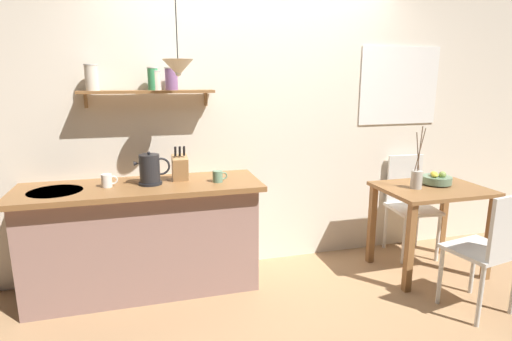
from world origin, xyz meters
The scene contains 14 objects.
ground_plane centered at (0.00, 0.00, 0.00)m, with size 14.00×14.00×0.00m, color #A87F56.
back_wall centered at (0.21, 0.65, 1.35)m, with size 6.80×0.11×2.70m.
kitchen_counter centered at (-1.00, 0.32, 0.45)m, with size 1.83×0.63×0.88m.
wall_shelf centered at (-0.94, 0.49, 1.63)m, with size 1.03×0.20×0.33m.
dining_table centered at (1.40, 0.01, 0.62)m, with size 0.87×0.66×0.77m.
dining_chair_near centered at (1.35, -0.70, 0.52)m, with size 0.49×0.46×0.92m.
dining_chair_far centered at (1.48, 0.42, 0.52)m, with size 0.44×0.46×0.94m.
fruit_bowl centered at (1.49, 0.07, 0.81)m, with size 0.25×0.25×0.13m.
twig_vase centered at (1.24, 0.01, 0.85)m, with size 0.10×0.09×0.53m.
electric_kettle centered at (-0.92, 0.30, 1.00)m, with size 0.27×0.18×0.26m.
knife_block centered at (-0.69, 0.36, 0.99)m, with size 0.12×0.17×0.28m.
coffee_mug_by_sink centered at (-1.24, 0.30, 0.93)m, with size 0.12×0.08×0.10m.
coffee_mug_spare centered at (-0.41, 0.23, 0.93)m, with size 0.12×0.08×0.09m.
pendant_lamp centered at (-0.69, 0.19, 1.75)m, with size 0.22×0.22×0.55m.
Camera 1 is at (-0.96, -2.86, 1.69)m, focal length 28.90 mm.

